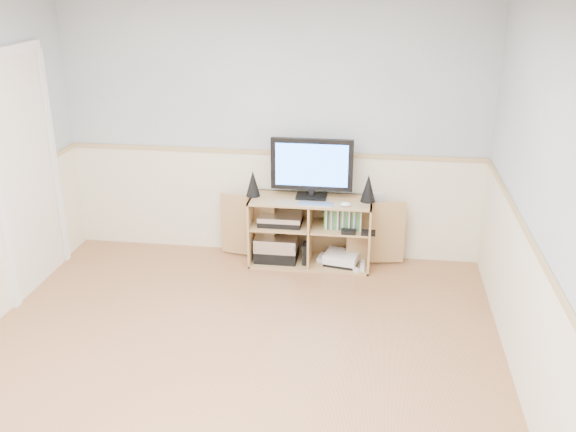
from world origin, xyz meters
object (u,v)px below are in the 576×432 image
Objects in this scene: monitor at (312,166)px; keyboard at (315,204)px; media_cabinet at (311,229)px; game_consoles at (340,258)px.

keyboard is (0.06, -0.19, -0.30)m from monitor.
media_cabinet is 3.85× the size of game_consoles.
media_cabinet reaches higher than game_consoles.
game_consoles is at bearing 27.36° from keyboard.
media_cabinet is 0.40m from game_consoles.
monitor is 1.64× the size of game_consoles.
media_cabinet is at bearing 105.40° from keyboard.
keyboard is 0.67× the size of game_consoles.
monitor is 0.93m from game_consoles.
monitor is at bearing 105.74° from keyboard.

